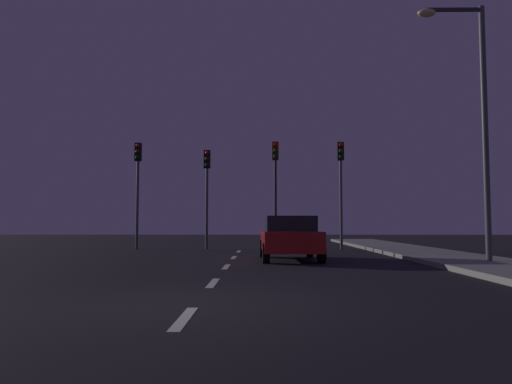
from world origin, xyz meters
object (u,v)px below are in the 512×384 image
at_px(car_stopped_ahead, 290,238).
at_px(street_lamp_right, 475,109).
at_px(traffic_signal_center_left, 207,179).
at_px(traffic_signal_far_right, 341,174).
at_px(traffic_signal_center_right, 275,174).
at_px(traffic_signal_far_left, 138,175).

xyz_separation_m(car_stopped_ahead, street_lamp_right, (5.50, -2.19, 3.96)).
distance_m(traffic_signal_center_left, traffic_signal_far_right, 6.62).
height_order(traffic_signal_center_right, car_stopped_ahead, traffic_signal_center_right).
distance_m(traffic_signal_far_left, car_stopped_ahead, 10.39).
xyz_separation_m(traffic_signal_far_left, street_lamp_right, (12.62, -9.18, 1.07)).
bearing_deg(traffic_signal_far_left, traffic_signal_far_right, 0.00).
height_order(traffic_signal_far_left, traffic_signal_center_right, traffic_signal_center_right).
bearing_deg(traffic_signal_far_right, street_lamp_right, -74.43).
bearing_deg(street_lamp_right, traffic_signal_far_left, 143.96).
bearing_deg(traffic_signal_center_right, traffic_signal_center_left, -179.99).
bearing_deg(car_stopped_ahead, traffic_signal_center_right, 92.33).
bearing_deg(traffic_signal_far_left, street_lamp_right, -36.04).
xyz_separation_m(traffic_signal_far_left, car_stopped_ahead, (7.11, -6.99, -2.89)).
relative_size(traffic_signal_center_right, traffic_signal_far_right, 1.00).
bearing_deg(traffic_signal_center_right, car_stopped_ahead, -87.67).
bearing_deg(traffic_signal_far_right, traffic_signal_center_left, -179.99).
bearing_deg(traffic_signal_center_right, street_lamp_right, -57.77).
bearing_deg(traffic_signal_center_right, traffic_signal_far_right, -0.00).
xyz_separation_m(traffic_signal_center_left, street_lamp_right, (9.18, -9.18, 1.30)).
xyz_separation_m(traffic_signal_center_right, traffic_signal_far_right, (3.23, -0.00, -0.02)).
bearing_deg(car_stopped_ahead, traffic_signal_far_left, 135.50).
bearing_deg(traffic_signal_far_right, traffic_signal_far_left, -180.00).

